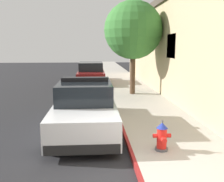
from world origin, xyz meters
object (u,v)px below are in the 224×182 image
object	(u,v)px
street_tree	(133,30)
police_cruiser	(85,107)
parked_car_silver_ahead	(91,74)
fire_hydrant	(162,137)

from	to	relation	value
street_tree	police_cruiser	bearing A→B (deg)	-113.06
parked_car_silver_ahead	street_tree	world-z (taller)	street_tree
fire_hydrant	street_tree	distance (m)	8.28
parked_car_silver_ahead	fire_hydrant	world-z (taller)	parked_car_silver_ahead
fire_hydrant	street_tree	xyz separation A→B (m)	(0.44, 7.70, 3.01)
street_tree	parked_car_silver_ahead	bearing A→B (deg)	115.52
fire_hydrant	parked_car_silver_ahead	bearing A→B (deg)	98.38
fire_hydrant	street_tree	size ratio (longest dim) A/B	0.16
parked_car_silver_ahead	street_tree	size ratio (longest dim) A/B	0.99
street_tree	fire_hydrant	bearing A→B (deg)	-93.27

